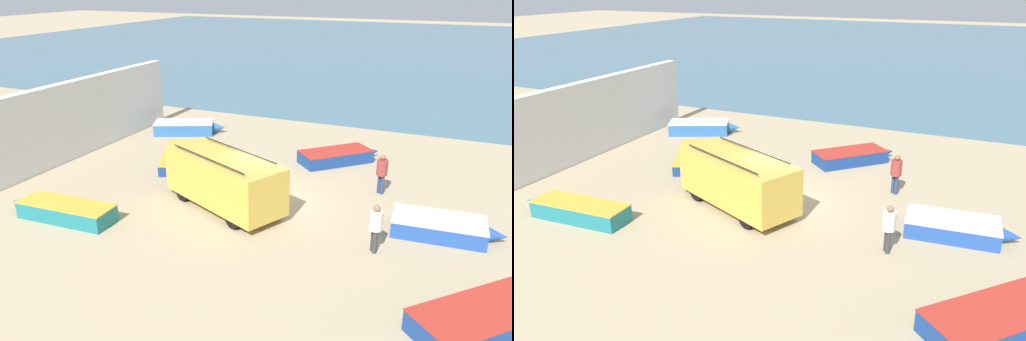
# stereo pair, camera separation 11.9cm
# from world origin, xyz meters

# --- Properties ---
(ground_plane) EXTENTS (200.00, 200.00, 0.00)m
(ground_plane) POSITION_xyz_m (0.00, 0.00, 0.00)
(ground_plane) COLOR tan
(sea_water) EXTENTS (120.00, 80.00, 0.01)m
(sea_water) POSITION_xyz_m (0.00, 52.00, 0.00)
(sea_water) COLOR #477084
(sea_water) RESTS_ON ground_plane
(harbor_wall) EXTENTS (0.50, 15.29, 3.77)m
(harbor_wall) POSITION_xyz_m (-11.05, 1.00, 1.88)
(harbor_wall) COLOR silver
(harbor_wall) RESTS_ON ground_plane
(parked_van) EXTENTS (5.60, 3.94, 2.23)m
(parked_van) POSITION_xyz_m (-1.44, -1.14, 1.16)
(parked_van) COLOR gold
(parked_van) RESTS_ON ground_plane
(fishing_rowboat_0) EXTENTS (3.06, 4.83, 0.50)m
(fishing_rowboat_0) POSITION_xyz_m (-5.91, 2.67, 0.25)
(fishing_rowboat_0) COLOR navy
(fishing_rowboat_0) RESTS_ON ground_plane
(fishing_rowboat_1) EXTENTS (3.68, 3.72, 0.62)m
(fishing_rowboat_1) POSITION_xyz_m (1.28, 5.67, 0.31)
(fishing_rowboat_1) COLOR navy
(fishing_rowboat_1) RESTS_ON ground_plane
(fishing_rowboat_2) EXTENTS (3.87, 1.89, 0.61)m
(fishing_rowboat_2) POSITION_xyz_m (6.56, -0.12, 0.31)
(fishing_rowboat_2) COLOR #234CA3
(fishing_rowboat_2) RESTS_ON ground_plane
(fishing_rowboat_3) EXTENTS (4.54, 1.41, 0.65)m
(fishing_rowboat_3) POSITION_xyz_m (-6.46, -4.50, 0.33)
(fishing_rowboat_3) COLOR #1E757F
(fishing_rowboat_3) RESTS_ON ground_plane
(fishing_rowboat_4) EXTENTS (4.14, 2.84, 0.68)m
(fishing_rowboat_4) POSITION_xyz_m (-8.06, 6.93, 0.34)
(fishing_rowboat_4) COLOR #2D66AD
(fishing_rowboat_4) RESTS_ON ground_plane
(fishing_rowboat_5) EXTENTS (4.37, 4.57, 0.64)m
(fishing_rowboat_5) POSITION_xyz_m (8.27, -4.73, 0.32)
(fishing_rowboat_5) COLOR navy
(fishing_rowboat_5) RESTS_ON ground_plane
(fisherman_0) EXTENTS (0.45, 0.45, 1.70)m
(fisherman_0) POSITION_xyz_m (3.91, 2.69, 1.02)
(fisherman_0) COLOR navy
(fisherman_0) RESTS_ON ground_plane
(fisherman_1) EXTENTS (0.44, 0.44, 1.67)m
(fisherman_1) POSITION_xyz_m (4.63, -2.22, 1.00)
(fisherman_1) COLOR #38383D
(fisherman_1) RESTS_ON ground_plane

